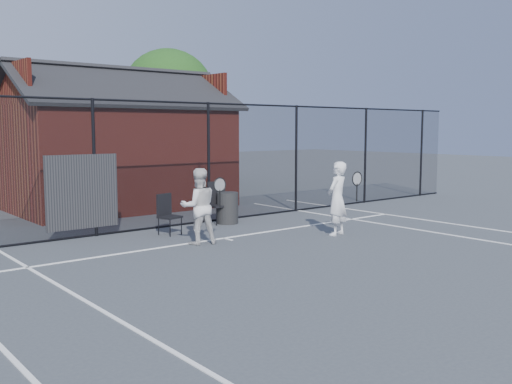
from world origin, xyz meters
TOP-DOWN VIEW (x-y plane):
  - ground at (0.00, 0.00)m, footprint 80.00×80.00m
  - court_lines at (0.00, -1.32)m, footprint 11.02×18.00m
  - fence at (-0.30, 5.00)m, footprint 22.04×3.00m
  - clubhouse at (0.50, 9.00)m, footprint 6.50×4.36m
  - tree_right at (5.50, 14.50)m, footprint 3.97×3.97m
  - player_front at (2.18, 1.74)m, footprint 0.77×0.61m
  - player_back at (-0.73, 2.86)m, footprint 0.91×0.79m
  - chair_left at (-0.67, 4.10)m, footprint 0.52×0.53m
  - chair_right at (1.05, 4.60)m, footprint 0.55×0.57m
  - waste_bin at (1.23, 4.52)m, footprint 0.55×0.55m

SIDE VIEW (x-z plane):
  - ground at x=0.00m, z-range 0.00..0.00m
  - court_lines at x=0.00m, z-range 0.00..0.01m
  - waste_bin at x=1.23m, z-range 0.00..0.78m
  - chair_left at x=-0.67m, z-range 0.00..0.89m
  - chair_right at x=1.05m, z-range 0.00..1.01m
  - player_back at x=-0.73m, z-range 0.00..1.55m
  - player_front at x=2.18m, z-range 0.00..1.63m
  - fence at x=-0.30m, z-range -0.05..2.95m
  - clubhouse at x=0.50m, z-range -0.49..3.70m
  - tree_right at x=5.50m, z-range 0.86..6.56m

